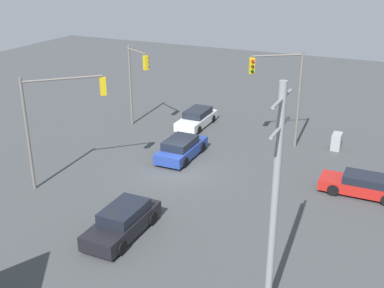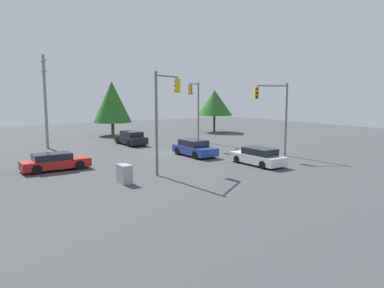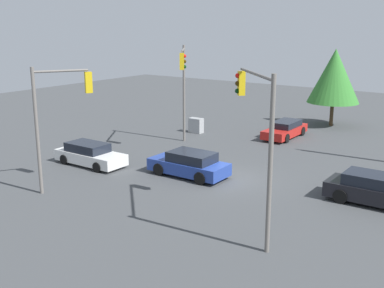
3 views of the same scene
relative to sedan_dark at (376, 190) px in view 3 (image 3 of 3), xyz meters
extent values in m
plane|color=#424447|center=(-7.92, -0.85, -0.71)|extent=(80.00, 80.00, 0.00)
cube|color=black|center=(0.06, 0.00, -0.15)|extent=(4.70, 1.84, 0.73)
cube|color=black|center=(-0.18, 0.00, 0.49)|extent=(2.59, 1.62, 0.54)
cylinder|color=black|center=(-1.40, 0.87, -0.36)|extent=(0.70, 0.22, 0.70)
cylinder|color=black|center=(-1.40, -0.87, -0.36)|extent=(0.70, 0.22, 0.70)
cube|color=#233D93|center=(-9.85, -1.58, -0.17)|extent=(4.57, 1.91, 0.68)
cube|color=black|center=(-9.63, -1.58, 0.44)|extent=(2.51, 1.68, 0.54)
cylinder|color=black|center=(-11.27, -2.49, -0.35)|extent=(0.71, 0.22, 0.71)
cylinder|color=black|center=(-11.27, -0.67, -0.35)|extent=(0.71, 0.22, 0.71)
cylinder|color=black|center=(-8.44, -2.49, -0.35)|extent=(0.71, 0.22, 0.71)
cylinder|color=black|center=(-8.44, -0.67, -0.35)|extent=(0.71, 0.22, 0.71)
cube|color=red|center=(-9.37, 10.21, -0.22)|extent=(1.72, 4.70, 0.60)
cube|color=black|center=(-9.37, 10.45, 0.31)|extent=(1.51, 2.59, 0.46)
cylinder|color=black|center=(-8.55, 8.75, -0.37)|extent=(0.22, 0.67, 0.67)
cylinder|color=black|center=(-10.18, 8.75, -0.37)|extent=(0.22, 0.67, 0.67)
cylinder|color=black|center=(-8.55, 11.67, -0.37)|extent=(0.22, 0.67, 0.67)
cylinder|color=black|center=(-10.18, 11.67, -0.37)|extent=(0.22, 0.67, 0.67)
cube|color=silver|center=(-15.99, -3.27, -0.22)|extent=(4.61, 1.76, 0.65)
cube|color=black|center=(-16.22, -3.27, 0.38)|extent=(2.54, 1.55, 0.53)
cylinder|color=black|center=(-14.56, -2.43, -0.41)|extent=(0.60, 0.22, 0.60)
cylinder|color=black|center=(-14.56, -4.10, -0.41)|extent=(0.60, 0.22, 0.60)
cylinder|color=black|center=(-17.41, -2.43, -0.41)|extent=(0.60, 0.22, 0.60)
cylinder|color=black|center=(-17.41, -4.10, -0.41)|extent=(0.60, 0.22, 0.60)
cylinder|color=slate|center=(-1.99, -7.46, 2.66)|extent=(0.18, 0.18, 6.73)
cylinder|color=slate|center=(-3.53, -5.86, 5.77)|extent=(3.17, 3.28, 0.12)
cube|color=gold|center=(-5.07, -4.26, 5.15)|extent=(0.44, 0.44, 1.05)
sphere|color=red|center=(-5.20, -4.38, 5.48)|extent=(0.22, 0.22, 0.22)
sphere|color=#392605|center=(-5.20, -4.38, 5.15)|extent=(0.22, 0.22, 0.22)
sphere|color=black|center=(-5.20, -4.38, 4.81)|extent=(0.22, 0.22, 0.22)
cylinder|color=slate|center=(-14.95, 4.99, 2.75)|extent=(0.18, 0.18, 6.92)
cylinder|color=slate|center=(-13.97, 3.55, 5.97)|extent=(2.05, 2.95, 0.12)
cube|color=gold|center=(-13.00, 2.11, 5.34)|extent=(0.42, 0.44, 1.05)
sphere|color=red|center=(-12.86, 2.20, 5.68)|extent=(0.22, 0.22, 0.22)
sphere|color=#392605|center=(-12.86, 2.20, 5.34)|extent=(0.22, 0.22, 0.22)
sphere|color=black|center=(-12.86, 2.20, 5.00)|extent=(0.22, 0.22, 0.22)
cylinder|color=slate|center=(-14.28, -8.24, 2.49)|extent=(0.18, 0.18, 6.39)
cylinder|color=slate|center=(-13.59, -7.10, 5.43)|extent=(1.48, 2.34, 0.12)
cube|color=gold|center=(-12.90, -5.96, 4.81)|extent=(0.42, 0.44, 1.05)
sphere|color=red|center=(-13.05, -5.87, 5.14)|extent=(0.22, 0.22, 0.22)
sphere|color=#392605|center=(-13.05, -5.87, 4.81)|extent=(0.22, 0.22, 0.22)
sphere|color=black|center=(-13.05, -5.87, 4.47)|extent=(0.22, 0.22, 0.22)
cube|color=#9EA0A3|center=(-15.80, 7.74, -0.13)|extent=(1.09, 0.63, 1.16)
cylinder|color=#4C3823|center=(-7.99, 16.46, 0.28)|extent=(0.30, 0.30, 1.98)
cone|color=#337A2D|center=(-7.99, 16.46, 3.49)|extent=(4.26, 4.26, 4.43)
camera|label=1|loc=(17.22, 11.77, 12.42)|focal=45.00mm
camera|label=2|loc=(-36.78, 16.86, 4.79)|focal=35.00mm
camera|label=3|loc=(5.31, -22.74, 7.72)|focal=45.00mm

